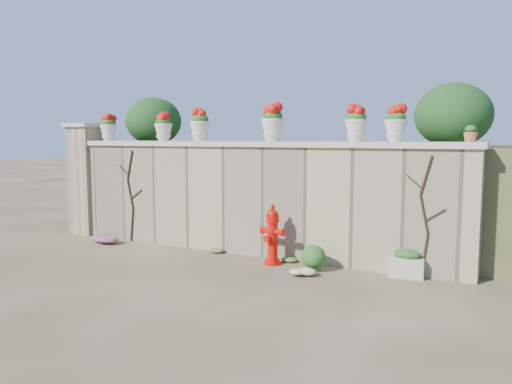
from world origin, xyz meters
The scene contains 21 objects.
ground centered at (0.00, 0.00, 0.00)m, with size 80.00×80.00×0.00m, color #4E3D27.
stone_wall centered at (0.00, 1.80, 1.00)m, with size 8.00×0.40×2.00m, color tan.
wall_cap centered at (0.00, 1.80, 2.05)m, with size 8.10×0.52×0.10m, color beige.
gate_pillar centered at (-4.15, 1.80, 1.26)m, with size 0.72×0.72×2.48m.
raised_fill centered at (0.00, 5.00, 1.00)m, with size 9.00×6.00×2.00m, color #384C23.
back_shrub_left centered at (-3.20, 3.00, 2.55)m, with size 1.30×1.30×1.10m, color #143814.
back_shrub_right centered at (3.40, 3.00, 2.55)m, with size 1.30×1.30×1.10m, color #143814.
vine_left centered at (-2.67, 1.58, 0.99)m, with size 0.60×0.04×1.91m.
vine_right centered at (3.23, 1.58, 0.99)m, with size 0.60×0.04×1.91m.
fire_hydrant centered at (0.79, 1.26, 0.52)m, with size 0.45×0.32×1.03m.
planter_box centered at (2.99, 1.55, 0.20)m, with size 0.56×0.36×0.44m.
green_shrub centered at (1.49, 1.24, 0.26)m, with size 0.56×0.50×0.53m, color #1E5119.
magenta_clump centered at (-3.02, 1.12, 0.11)m, with size 0.79×0.53×0.21m, color #B22382.
white_flowers centered at (1.56, 0.80, 0.08)m, with size 0.46×0.36×0.16m, color white.
urn_pot_0 centered at (-3.45, 1.80, 2.38)m, with size 0.36×0.36×0.56m.
urn_pot_1 centered at (-1.95, 1.80, 2.38)m, with size 0.36×0.36×0.56m.
urn_pot_2 centered at (-1.05, 1.80, 2.40)m, with size 0.39×0.39×0.61m.
urn_pot_3 centered at (0.52, 1.80, 2.42)m, with size 0.41×0.41×0.65m.
urn_pot_4 centered at (2.06, 1.80, 2.39)m, with size 0.37×0.37×0.58m.
urn_pot_5 centered at (2.70, 1.80, 2.38)m, with size 0.36×0.36×0.56m.
terracotta_pot centered at (3.80, 1.80, 2.21)m, with size 0.20×0.20×0.24m.
Camera 1 is at (4.53, -6.26, 2.16)m, focal length 35.00 mm.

